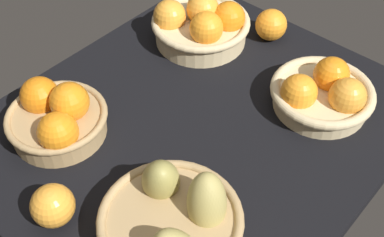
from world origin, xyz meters
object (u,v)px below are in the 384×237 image
basket_near_right (323,93)px  loose_orange_front_gap (271,25)px  basket_far_left (57,117)px  basket_near_left_pears (174,221)px  basket_far_right (201,25)px  loose_orange_back_gap (53,206)px

basket_near_right → loose_orange_front_gap: basket_near_right is taller
basket_far_left → basket_near_left_pears: 33.30cm
basket_far_right → basket_near_right: 33.71cm
loose_orange_back_gap → basket_near_right: bearing=-20.0°
basket_far_right → basket_near_right: bearing=-91.1°
basket_far_left → loose_orange_front_gap: basket_far_left is taller
basket_far_right → basket_far_left: bearing=177.9°
loose_orange_front_gap → loose_orange_back_gap: bearing=-178.1°
basket_far_left → basket_near_right: 53.94cm
basket_far_right → basket_near_left_pears: size_ratio=0.96×
basket_near_right → loose_orange_back_gap: size_ratio=2.84×
basket_far_left → loose_orange_front_gap: bearing=-14.0°
basket_far_left → basket_near_right: size_ratio=0.93×
loose_orange_back_gap → loose_orange_front_gap: bearing=1.9°
basket_far_right → loose_orange_back_gap: (-54.78, -13.99, -0.91)cm
loose_orange_front_gap → basket_far_left: bearing=166.0°
basket_far_right → loose_orange_front_gap: basket_far_right is taller
basket_far_right → basket_near_right: (-0.65, -33.70, -0.85)cm
basket_far_left → basket_far_right: (41.52, -1.51, 0.33)cm
loose_orange_front_gap → loose_orange_back_gap: size_ratio=1.00×
basket_far_right → loose_orange_front_gap: (11.97, -11.83, -0.92)cm
basket_far_right → loose_orange_back_gap: size_ratio=3.07×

